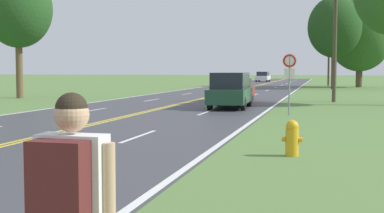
{
  "coord_description": "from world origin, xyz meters",
  "views": [
    {
      "loc": [
        8.01,
        1.84,
        1.95
      ],
      "look_at": [
        5.72,
        11.07,
        1.3
      ],
      "focal_mm": 50.0,
      "sensor_mm": 36.0,
      "label": 1
    }
  ],
  "objects": [
    {
      "name": "tree_behind_sign",
      "position": [
        8.91,
        58.02,
        6.23
      ],
      "size": [
        5.37,
        5.37,
        9.35
      ],
      "color": "#473828",
      "rests_on": "ground"
    },
    {
      "name": "fire_hydrant",
      "position": [
        7.32,
        14.04,
        0.42
      ],
      "size": [
        0.46,
        0.3,
        0.82
      ],
      "color": "gold",
      "rests_on": "ground"
    },
    {
      "name": "tree_right_cluster",
      "position": [
        11.76,
        64.63,
        5.86
      ],
      "size": [
        7.14,
        7.14,
        9.97
      ],
      "color": "brown",
      "rests_on": "ground"
    },
    {
      "name": "traffic_sign",
      "position": [
        6.54,
        25.08,
        1.99
      ],
      "size": [
        0.6,
        0.1,
        2.64
      ],
      "color": "gray",
      "rests_on": "ground"
    },
    {
      "name": "tree_mid_treeline",
      "position": [
        -12.45,
        34.78,
        6.1
      ],
      "size": [
        4.65,
        4.65,
        8.81
      ],
      "color": "brown",
      "rests_on": "ground"
    },
    {
      "name": "hitchhiker_person",
      "position": [
        6.38,
        5.04,
        1.1
      ],
      "size": [
        0.61,
        0.44,
        1.8
      ],
      "rotation": [
        0.0,
        0.0,
        1.55
      ],
      "color": "#38476B",
      "rests_on": "ground"
    },
    {
      "name": "utility_pole_midground",
      "position": [
        8.57,
        35.29,
        4.01
      ],
      "size": [
        1.8,
        0.24,
        7.71
      ],
      "color": "brown",
      "rests_on": "ground"
    },
    {
      "name": "utility_pole_far",
      "position": [
        8.46,
        69.15,
        3.88
      ],
      "size": [
        1.8,
        0.24,
        7.47
      ],
      "color": "brown",
      "rests_on": "ground"
    },
    {
      "name": "car_dark_green_van_mid_near",
      "position": [
        3.38,
        28.62,
        0.94
      ],
      "size": [
        2.02,
        4.89,
        1.81
      ],
      "rotation": [
        0.0,
        0.0,
        -1.53
      ],
      "color": "black",
      "rests_on": "ground"
    },
    {
      "name": "car_red_sedan_mid_far",
      "position": [
        2.63,
        34.64,
        0.73
      ],
      "size": [
        1.87,
        4.85,
        1.4
      ],
      "rotation": [
        0.0,
        0.0,
        -1.58
      ],
      "color": "black",
      "rests_on": "ground"
    },
    {
      "name": "car_white_sedan_distant",
      "position": [
        -1.74,
        88.97,
        0.83
      ],
      "size": [
        2.11,
        4.18,
        1.65
      ],
      "rotation": [
        0.0,
        0.0,
        1.52
      ],
      "color": "black",
      "rests_on": "ground"
    },
    {
      "name": "car_silver_sedan_receding",
      "position": [
        -3.68,
        64.29,
        0.79
      ],
      "size": [
        2.11,
        4.79,
        1.51
      ],
      "rotation": [
        0.0,
        0.0,
        1.53
      ],
      "color": "black",
      "rests_on": "ground"
    }
  ]
}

